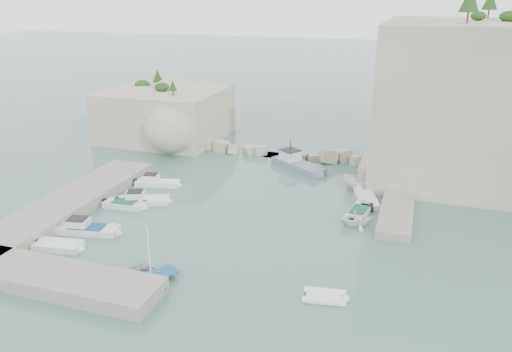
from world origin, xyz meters
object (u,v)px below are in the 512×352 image
(motorboat_a, at_px, (158,185))
(tender_east_b, at_px, (359,215))
(work_boat, at_px, (298,169))
(motorboat_c, at_px, (125,207))
(tender_east_c, at_px, (366,201))
(motorboat_d, at_px, (88,232))
(motorboat_b, at_px, (144,203))
(rowboat, at_px, (152,283))
(tender_east_a, at_px, (356,225))
(motorboat_e, at_px, (59,248))
(tender_east_d, at_px, (366,191))
(inflatable_dinghy, at_px, (324,299))

(motorboat_a, distance_m, tender_east_b, 21.98)
(work_boat, bearing_deg, motorboat_c, -96.02)
(tender_east_c, bearing_deg, tender_east_b, 158.93)
(motorboat_d, relative_size, work_boat, 0.76)
(motorboat_b, bearing_deg, tender_east_c, -3.01)
(motorboat_d, bearing_deg, motorboat_c, 79.28)
(tender_east_b, xyz_separation_m, work_boat, (-8.61, 11.03, 0.00))
(rowboat, xyz_separation_m, tender_east_a, (12.83, 14.31, 0.00))
(motorboat_c, bearing_deg, tender_east_b, 8.84)
(motorboat_d, xyz_separation_m, tender_east_a, (22.25, 8.89, 0.00))
(motorboat_b, xyz_separation_m, motorboat_e, (-1.75, -10.58, 0.00))
(motorboat_c, bearing_deg, motorboat_a, 83.55)
(rowboat, distance_m, tender_east_b, 20.95)
(motorboat_c, xyz_separation_m, tender_east_c, (22.42, 8.98, 0.00))
(tender_east_a, height_order, tender_east_b, tender_east_a)
(motorboat_b, height_order, rowboat, motorboat_b)
(tender_east_b, xyz_separation_m, tender_east_d, (-0.06, 6.48, 0.00))
(motorboat_c, height_order, tender_east_b, same)
(tender_east_a, xyz_separation_m, tender_east_b, (-0.05, 2.29, 0.00))
(motorboat_e, relative_size, rowboat, 0.98)
(tender_east_b, relative_size, work_boat, 0.60)
(motorboat_c, xyz_separation_m, inflatable_dinghy, (21.73, -9.36, 0.00))
(motorboat_d, relative_size, tender_east_b, 1.26)
(tender_east_a, height_order, tender_east_c, tender_east_a)
(motorboat_b, height_order, work_boat, work_boat)
(motorboat_b, xyz_separation_m, inflatable_dinghy, (20.47, -10.77, 0.00))
(motorboat_e, bearing_deg, motorboat_c, 78.21)
(motorboat_b, relative_size, tender_east_a, 1.72)
(motorboat_e, bearing_deg, tender_east_c, 29.69)
(motorboat_a, distance_m, motorboat_b, 4.89)
(motorboat_c, distance_m, tender_east_d, 25.03)
(motorboat_a, bearing_deg, tender_east_a, -19.86)
(motorboat_e, bearing_deg, motorboat_b, 71.91)
(motorboat_e, distance_m, inflatable_dinghy, 22.23)
(rowboat, height_order, work_boat, work_boat)
(tender_east_b, relative_size, tender_east_d, 0.98)
(tender_east_b, bearing_deg, rowboat, 151.39)
(motorboat_d, height_order, tender_east_b, motorboat_d)
(rowboat, xyz_separation_m, tender_east_d, (12.71, 23.09, 0.00))
(motorboat_c, distance_m, tender_east_c, 24.15)
(motorboat_b, distance_m, work_boat, 19.31)
(motorboat_c, relative_size, tender_east_c, 0.82)
(tender_east_a, bearing_deg, work_boat, 10.04)
(motorboat_d, xyz_separation_m, tender_east_c, (22.46, 14.88, 0.00))
(motorboat_b, height_order, inflatable_dinghy, motorboat_b)
(motorboat_c, height_order, motorboat_e, same)
(motorboat_a, xyz_separation_m, rowboat, (9.18, -17.51, 0.00))
(motorboat_a, distance_m, inflatable_dinghy, 26.55)
(motorboat_c, bearing_deg, motorboat_e, -97.67)
(inflatable_dinghy, distance_m, tender_east_d, 21.13)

